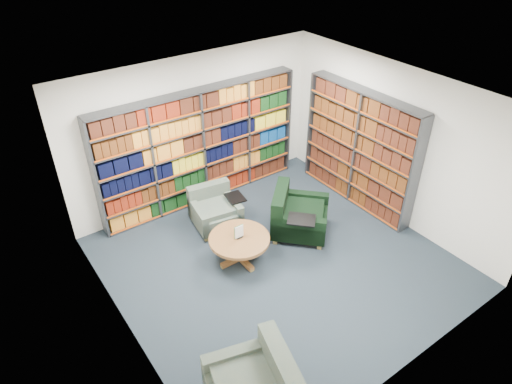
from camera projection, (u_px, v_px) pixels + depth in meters
room_shell at (280, 191)px, 6.69m from camera, size 5.02×5.02×2.82m
bookshelf_back at (201, 147)px, 8.44m from camera, size 4.00×0.28×2.20m
bookshelf_right at (359, 149)px, 8.40m from camera, size 0.28×2.50×2.20m
chair_teal_left at (214, 210)px, 8.18m from camera, size 0.98×0.89×0.71m
chair_green_right at (295, 216)px, 7.94m from camera, size 1.30×1.30×0.84m
coffee_table at (239, 242)px, 7.31m from camera, size 0.98×0.98×0.69m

